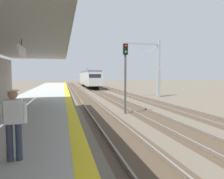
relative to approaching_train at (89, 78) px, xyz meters
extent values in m
cube|color=#A8A8A3|center=(-7.80, -32.28, -1.73)|extent=(5.00, 80.00, 0.90)
cube|color=yellow|center=(-5.55, -32.28, -1.27)|extent=(0.50, 80.00, 0.01)
cube|color=white|center=(-7.50, -39.08, 1.64)|extent=(0.08, 1.40, 0.36)
cylinder|color=#333333|center=(-7.50, -39.08, 1.96)|extent=(0.03, 0.03, 0.27)
cube|color=#4C3D2D|center=(-3.40, -28.28, -2.17)|extent=(2.34, 120.00, 0.01)
cube|color=slate|center=(-4.12, -28.28, -2.09)|extent=(0.08, 120.00, 0.15)
cube|color=slate|center=(-2.68, -28.28, -2.09)|extent=(0.08, 120.00, 0.15)
cube|color=#4C3D2D|center=(0.00, -28.28, -2.17)|extent=(2.34, 120.00, 0.01)
cube|color=slate|center=(-0.72, -28.28, -2.09)|extent=(0.08, 120.00, 0.15)
cube|color=slate|center=(0.72, -28.28, -2.09)|extent=(0.08, 120.00, 0.15)
cube|color=#4C3D2D|center=(3.40, -28.28, -2.17)|extent=(2.34, 120.00, 0.01)
cube|color=slate|center=(2.68, -28.28, -2.09)|extent=(0.08, 120.00, 0.15)
cube|color=slate|center=(4.12, -28.28, -2.09)|extent=(0.08, 120.00, 0.15)
cube|color=silver|center=(0.00, 0.38, -0.11)|extent=(2.90, 18.00, 2.70)
cube|color=slate|center=(0.00, 0.38, 1.46)|extent=(2.67, 18.00, 0.44)
cube|color=black|center=(0.00, -8.64, 0.30)|extent=(2.32, 0.06, 1.21)
cube|color=silver|center=(0.00, -9.42, -0.58)|extent=(2.78, 1.60, 1.49)
cube|color=black|center=(1.46, 0.38, 0.30)|extent=(0.04, 15.84, 0.86)
cylinder|color=#333333|center=(0.00, 3.98, 2.13)|extent=(0.06, 0.06, 0.90)
cube|color=black|center=(0.00, -5.47, -1.82)|extent=(2.17, 2.20, 0.72)
cube|color=black|center=(0.00, 6.23, -1.82)|extent=(2.17, 2.20, 0.72)
cylinder|color=#33384C|center=(-7.22, -42.51, -0.84)|extent=(0.15, 0.15, 0.88)
cylinder|color=#33384C|center=(-7.02, -42.51, -0.84)|extent=(0.15, 0.15, 0.88)
cube|color=silver|center=(-7.12, -42.51, -0.12)|extent=(0.38, 0.22, 0.56)
cylinder|color=silver|center=(-7.37, -42.51, -0.14)|extent=(0.09, 0.09, 0.50)
cylinder|color=silver|center=(-6.87, -42.51, -0.14)|extent=(0.09, 0.09, 0.50)
sphere|color=#A37556|center=(-7.12, -42.51, 0.28)|extent=(0.22, 0.22, 0.22)
cylinder|color=beige|center=(-7.12, -42.51, 0.37)|extent=(0.30, 0.30, 0.02)
cylinder|color=#4C4C4C|center=(-1.48, -32.96, 0.02)|extent=(0.16, 0.16, 4.40)
cube|color=black|center=(-1.48, -32.96, 2.62)|extent=(0.32, 0.24, 0.80)
sphere|color=red|center=(-1.48, -33.10, 2.84)|extent=(0.16, 0.16, 0.16)
sphere|color=green|center=(-1.48, -33.10, 2.40)|extent=(0.16, 0.16, 0.16)
cube|color=#9EA3A8|center=(6.36, -22.50, -0.30)|extent=(0.40, 0.40, 3.75)
cube|color=#9EA3A8|center=(6.36, -22.50, 3.45)|extent=(0.28, 0.28, 3.75)
cube|color=#9EA3A8|center=(3.96, -22.50, 4.72)|extent=(4.80, 0.16, 0.16)
cylinder|color=#9EA3A8|center=(5.16, -22.50, 3.92)|extent=(2.47, 0.07, 1.60)
camera|label=1|loc=(-5.99, -47.64, 0.73)|focal=33.09mm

